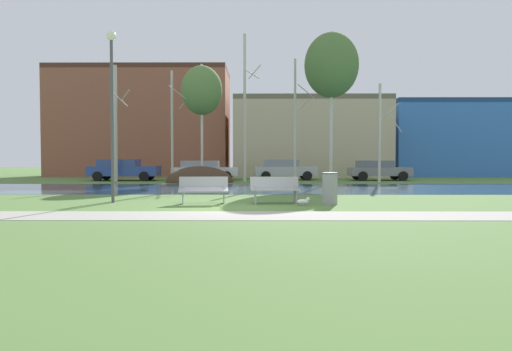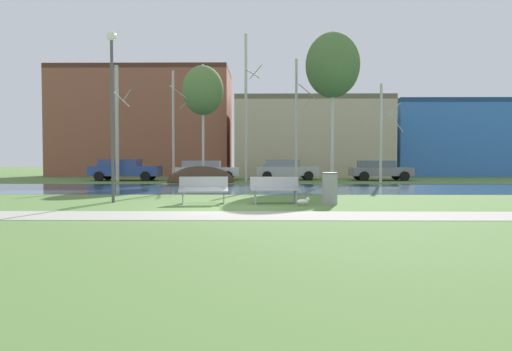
# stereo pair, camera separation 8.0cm
# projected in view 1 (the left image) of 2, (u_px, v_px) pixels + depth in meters

# --- Properties ---
(ground_plane) EXTENTS (120.00, 120.00, 0.00)m
(ground_plane) POSITION_uv_depth(u_px,v_px,m) (247.00, 187.00, 23.79)
(ground_plane) COLOR #517538
(paved_path_strip) EXTENTS (60.00, 1.86, 0.01)m
(paved_path_strip) POSITION_uv_depth(u_px,v_px,m) (234.00, 216.00, 11.67)
(paved_path_strip) COLOR #9E998E
(paved_path_strip) RESTS_ON ground
(river_band) EXTENTS (80.00, 7.95, 0.01)m
(river_band) POSITION_uv_depth(u_px,v_px,m) (246.00, 188.00, 22.65)
(river_band) COLOR #33516B
(river_band) RESTS_ON ground
(soil_mound) EXTENTS (4.20, 3.45, 2.04)m
(soil_mound) POSITION_uv_depth(u_px,v_px,m) (200.00, 182.00, 28.55)
(soil_mound) COLOR #423021
(soil_mound) RESTS_ON ground
(bench_left) EXTENTS (1.65, 0.71, 0.87)m
(bench_left) POSITION_uv_depth(u_px,v_px,m) (204.00, 189.00, 14.94)
(bench_left) COLOR #9EA0A3
(bench_left) RESTS_ON ground
(bench_right) EXTENTS (1.65, 0.71, 0.87)m
(bench_right) POSITION_uv_depth(u_px,v_px,m) (275.00, 189.00, 14.93)
(bench_right) COLOR #9EA0A3
(bench_right) RESTS_ON ground
(trash_bin) EXTENTS (0.51, 0.51, 1.02)m
(trash_bin) POSITION_uv_depth(u_px,v_px,m) (330.00, 188.00, 14.68)
(trash_bin) COLOR gray
(trash_bin) RESTS_ON ground
(seagull) EXTENTS (0.44, 0.16, 0.26)m
(seagull) POSITION_uv_depth(u_px,v_px,m) (303.00, 201.00, 14.27)
(seagull) COLOR white
(seagull) RESTS_ON ground
(streetlamp) EXTENTS (0.32, 0.32, 5.66)m
(streetlamp) POSITION_uv_depth(u_px,v_px,m) (112.00, 89.00, 15.11)
(streetlamp) COLOR #4C4C51
(streetlamp) RESTS_ON ground
(birch_far_left) EXTENTS (1.10, 1.84, 7.50)m
(birch_far_left) POSITION_uv_depth(u_px,v_px,m) (116.00, 122.00, 29.59)
(birch_far_left) COLOR #BCB7A8
(birch_far_left) RESTS_ON ground
(birch_left) EXTENTS (1.40, 2.50, 6.96)m
(birch_left) POSITION_uv_depth(u_px,v_px,m) (173.00, 125.00, 28.64)
(birch_left) COLOR #BCB7A8
(birch_left) RESTS_ON ground
(birch_center_left) EXTENTS (2.59, 2.59, 7.43)m
(birch_center_left) POSITION_uv_depth(u_px,v_px,m) (202.00, 91.00, 28.93)
(birch_center_left) COLOR beige
(birch_center_left) RESTS_ON ground
(birch_center) EXTENTS (1.15, 1.97, 9.50)m
(birch_center) POSITION_uv_depth(u_px,v_px,m) (245.00, 107.00, 29.54)
(birch_center) COLOR beige
(birch_center) RESTS_ON ground
(birch_center_right) EXTENTS (1.44, 2.32, 7.91)m
(birch_center_right) POSITION_uv_depth(u_px,v_px,m) (296.00, 119.00, 29.59)
(birch_center_right) COLOR beige
(birch_center_right) RESTS_ON ground
(birch_right) EXTENTS (3.30, 3.30, 9.22)m
(birch_right) POSITION_uv_depth(u_px,v_px,m) (331.00, 65.00, 27.97)
(birch_right) COLOR beige
(birch_right) RESTS_ON ground
(birch_far_right) EXTENTS (1.43, 2.49, 6.13)m
(birch_far_right) POSITION_uv_depth(u_px,v_px,m) (380.00, 132.00, 28.53)
(birch_far_right) COLOR beige
(birch_far_right) RESTS_ON ground
(parked_van_nearest_blue) EXTENTS (4.66, 2.16, 1.44)m
(parked_van_nearest_blue) POSITION_uv_depth(u_px,v_px,m) (123.00, 169.00, 31.06)
(parked_van_nearest_blue) COLOR #2D4793
(parked_van_nearest_blue) RESTS_ON ground
(parked_sedan_second_white) EXTENTS (4.58, 2.05, 1.35)m
(parked_sedan_second_white) POSITION_uv_depth(u_px,v_px,m) (204.00, 170.00, 31.87)
(parked_sedan_second_white) COLOR silver
(parked_sedan_second_white) RESTS_ON ground
(parked_hatch_third_silver) EXTENTS (4.30, 2.13, 1.41)m
(parked_hatch_third_silver) POSITION_uv_depth(u_px,v_px,m) (284.00, 169.00, 31.97)
(parked_hatch_third_silver) COLOR #B2B5BC
(parked_hatch_third_silver) RESTS_ON ground
(parked_wagon_fourth_grey) EXTENTS (4.12, 2.07, 1.35)m
(parked_wagon_fourth_grey) POSITION_uv_depth(u_px,v_px,m) (378.00, 170.00, 31.39)
(parked_wagon_fourth_grey) COLOR slate
(parked_wagon_fourth_grey) RESTS_ON ground
(building_brick_low) EXTENTS (15.07, 6.29, 9.28)m
(building_brick_low) POSITION_uv_depth(u_px,v_px,m) (142.00, 123.00, 40.38)
(building_brick_low) COLOR brown
(building_brick_low) RESTS_ON ground
(building_beige_block) EXTENTS (12.55, 8.67, 6.50)m
(building_beige_block) POSITION_uv_depth(u_px,v_px,m) (308.00, 138.00, 39.65)
(building_beige_block) COLOR #BCAD8E
(building_beige_block) RESTS_ON ground
(building_blue_store) EXTENTS (16.28, 6.82, 6.45)m
(building_blue_store) POSITION_uv_depth(u_px,v_px,m) (479.00, 139.00, 40.46)
(building_blue_store) COLOR #3870C6
(building_blue_store) RESTS_ON ground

